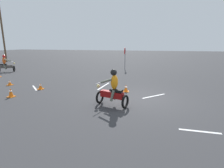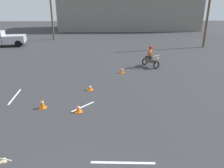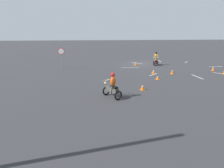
{
  "view_description": "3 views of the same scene",
  "coord_description": "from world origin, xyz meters",
  "px_view_note": "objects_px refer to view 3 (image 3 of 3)",
  "views": [
    {
      "loc": [
        -8.62,
        -0.73,
        2.73
      ],
      "look_at": [
        -1.45,
        1.14,
        1.0
      ],
      "focal_mm": 28.0,
      "sensor_mm": 36.0,
      "label": 1
    },
    {
      "loc": [
        1.39,
        -2.96,
        4.74
      ],
      "look_at": [
        1.84,
        7.31,
        0.9
      ],
      "focal_mm": 35.0,
      "sensor_mm": 36.0,
      "label": 2
    },
    {
      "loc": [
        6.48,
        26.93,
        4.32
      ],
      "look_at": [
        5.13,
        13.49,
        0.9
      ],
      "focal_mm": 35.0,
      "sensor_mm": 36.0,
      "label": 3
    }
  ],
  "objects_px": {
    "motorcycle_rider_background": "(112,87)",
    "traffic_cone_mid_center": "(213,69)",
    "traffic_cone_near_left": "(224,72)",
    "traffic_cone_near_right": "(158,78)",
    "traffic_cone_far_left": "(172,72)",
    "motorcycle_rider_foreground": "(156,59)",
    "traffic_cone_far_right": "(153,72)",
    "traffic_cone_far_center": "(142,87)",
    "stop_sign": "(61,54)",
    "traffic_cone_mid_left": "(136,64)"
  },
  "relations": [
    {
      "from": "traffic_cone_far_left",
      "to": "traffic_cone_mid_center",
      "type": "bearing_deg",
      "value": -165.41
    },
    {
      "from": "traffic_cone_near_right",
      "to": "traffic_cone_mid_center",
      "type": "relative_size",
      "value": 0.7
    },
    {
      "from": "traffic_cone_mid_center",
      "to": "traffic_cone_far_right",
      "type": "bearing_deg",
      "value": 6.9
    },
    {
      "from": "motorcycle_rider_foreground",
      "to": "traffic_cone_far_right",
      "type": "relative_size",
      "value": 4.5
    },
    {
      "from": "stop_sign",
      "to": "traffic_cone_far_center",
      "type": "height_order",
      "value": "stop_sign"
    },
    {
      "from": "traffic_cone_near_left",
      "to": "traffic_cone_far_center",
      "type": "relative_size",
      "value": 0.9
    },
    {
      "from": "motorcycle_rider_foreground",
      "to": "traffic_cone_near_left",
      "type": "height_order",
      "value": "motorcycle_rider_foreground"
    },
    {
      "from": "traffic_cone_mid_center",
      "to": "traffic_cone_mid_left",
      "type": "relative_size",
      "value": 1.15
    },
    {
      "from": "traffic_cone_far_center",
      "to": "traffic_cone_far_left",
      "type": "relative_size",
      "value": 0.84
    },
    {
      "from": "traffic_cone_near_left",
      "to": "traffic_cone_near_right",
      "type": "distance_m",
      "value": 7.42
    },
    {
      "from": "motorcycle_rider_background",
      "to": "traffic_cone_mid_center",
      "type": "distance_m",
      "value": 14.25
    },
    {
      "from": "traffic_cone_far_right",
      "to": "traffic_cone_far_left",
      "type": "height_order",
      "value": "traffic_cone_far_left"
    },
    {
      "from": "motorcycle_rider_background",
      "to": "stop_sign",
      "type": "distance_m",
      "value": 11.82
    },
    {
      "from": "traffic_cone_mid_center",
      "to": "traffic_cone_far_center",
      "type": "distance_m",
      "value": 11.42
    },
    {
      "from": "traffic_cone_far_right",
      "to": "traffic_cone_mid_center",
      "type": "bearing_deg",
      "value": -173.1
    },
    {
      "from": "motorcycle_rider_foreground",
      "to": "stop_sign",
      "type": "height_order",
      "value": "stop_sign"
    },
    {
      "from": "motorcycle_rider_foreground",
      "to": "traffic_cone_near_right",
      "type": "bearing_deg",
      "value": 90.05
    },
    {
      "from": "traffic_cone_mid_center",
      "to": "traffic_cone_far_left",
      "type": "relative_size",
      "value": 0.99
    },
    {
      "from": "stop_sign",
      "to": "traffic_cone_near_right",
      "type": "distance_m",
      "value": 10.97
    },
    {
      "from": "traffic_cone_near_left",
      "to": "traffic_cone_far_left",
      "type": "relative_size",
      "value": 0.75
    },
    {
      "from": "traffic_cone_mid_left",
      "to": "traffic_cone_far_right",
      "type": "distance_m",
      "value": 5.19
    },
    {
      "from": "traffic_cone_far_left",
      "to": "motorcycle_rider_background",
      "type": "bearing_deg",
      "value": 46.38
    },
    {
      "from": "traffic_cone_far_right",
      "to": "traffic_cone_far_center",
      "type": "xyz_separation_m",
      "value": [
        2.52,
        5.87,
        0.02
      ]
    },
    {
      "from": "traffic_cone_near_left",
      "to": "traffic_cone_near_right",
      "type": "height_order",
      "value": "traffic_cone_near_left"
    },
    {
      "from": "traffic_cone_far_left",
      "to": "motorcycle_rider_foreground",
      "type": "bearing_deg",
      "value": -89.49
    },
    {
      "from": "traffic_cone_mid_left",
      "to": "motorcycle_rider_background",
      "type": "bearing_deg",
      "value": 71.86
    },
    {
      "from": "traffic_cone_mid_left",
      "to": "stop_sign",
      "type": "bearing_deg",
      "value": 11.0
    },
    {
      "from": "traffic_cone_far_center",
      "to": "traffic_cone_far_right",
      "type": "bearing_deg",
      "value": -113.22
    },
    {
      "from": "traffic_cone_near_left",
      "to": "traffic_cone_far_center",
      "type": "bearing_deg",
      "value": 27.46
    },
    {
      "from": "traffic_cone_near_left",
      "to": "stop_sign",
      "type": "bearing_deg",
      "value": -15.41
    },
    {
      "from": "traffic_cone_mid_center",
      "to": "traffic_cone_far_left",
      "type": "xyz_separation_m",
      "value": [
        4.98,
        1.29,
        0.0
      ]
    },
    {
      "from": "traffic_cone_near_right",
      "to": "traffic_cone_mid_left",
      "type": "distance_m",
      "value": 7.81
    },
    {
      "from": "traffic_cone_near_left",
      "to": "traffic_cone_far_right",
      "type": "bearing_deg",
      "value": -8.42
    },
    {
      "from": "traffic_cone_near_left",
      "to": "traffic_cone_mid_center",
      "type": "xyz_separation_m",
      "value": [
        0.11,
        -1.83,
        0.06
      ]
    },
    {
      "from": "stop_sign",
      "to": "traffic_cone_far_left",
      "type": "height_order",
      "value": "stop_sign"
    },
    {
      "from": "motorcycle_rider_background",
      "to": "traffic_cone_far_center",
      "type": "bearing_deg",
      "value": 3.02
    },
    {
      "from": "traffic_cone_mid_center",
      "to": "stop_sign",
      "type": "bearing_deg",
      "value": -9.32
    },
    {
      "from": "traffic_cone_near_left",
      "to": "traffic_cone_mid_left",
      "type": "xyz_separation_m",
      "value": [
        7.59,
        -6.15,
        0.02
      ]
    },
    {
      "from": "motorcycle_rider_background",
      "to": "motorcycle_rider_foreground",
      "type": "bearing_deg",
      "value": 31.52
    },
    {
      "from": "traffic_cone_near_right",
      "to": "stop_sign",
      "type": "bearing_deg",
      "value": -34.3
    },
    {
      "from": "motorcycle_rider_foreground",
      "to": "traffic_cone_far_right",
      "type": "bearing_deg",
      "value": 86.52
    },
    {
      "from": "traffic_cone_mid_center",
      "to": "traffic_cone_mid_left",
      "type": "xyz_separation_m",
      "value": [
        7.49,
        -4.32,
        -0.03
      ]
    },
    {
      "from": "motorcycle_rider_background",
      "to": "traffic_cone_mid_center",
      "type": "relative_size",
      "value": 3.53
    },
    {
      "from": "traffic_cone_mid_center",
      "to": "traffic_cone_far_left",
      "type": "bearing_deg",
      "value": 14.59
    },
    {
      "from": "traffic_cone_near_right",
      "to": "traffic_cone_far_left",
      "type": "bearing_deg",
      "value": -134.56
    },
    {
      "from": "motorcycle_rider_foreground",
      "to": "motorcycle_rider_background",
      "type": "distance_m",
      "value": 14.05
    },
    {
      "from": "traffic_cone_mid_left",
      "to": "traffic_cone_far_left",
      "type": "relative_size",
      "value": 0.86
    },
    {
      "from": "stop_sign",
      "to": "traffic_cone_near_left",
      "type": "height_order",
      "value": "stop_sign"
    },
    {
      "from": "motorcycle_rider_foreground",
      "to": "traffic_cone_near_left",
      "type": "distance_m",
      "value": 7.91
    },
    {
      "from": "traffic_cone_mid_center",
      "to": "traffic_cone_far_center",
      "type": "bearing_deg",
      "value": 35.87
    }
  ]
}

